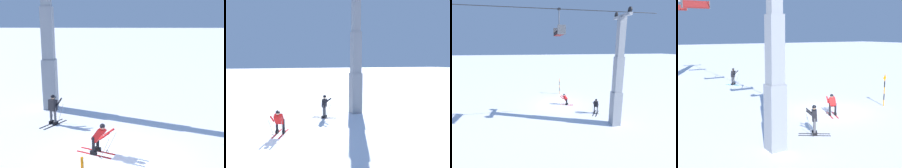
{
  "view_description": "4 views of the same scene",
  "coord_description": "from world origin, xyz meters",
  "views": [
    {
      "loc": [
        -0.09,
        -10.21,
        5.54
      ],
      "look_at": [
        -0.36,
        3.73,
        2.21
      ],
      "focal_mm": 45.75,
      "sensor_mm": 36.0,
      "label": 1
    },
    {
      "loc": [
        11.03,
        -0.33,
        3.86
      ],
      "look_at": [
        -1.29,
        4.04,
        2.55
      ],
      "focal_mm": 35.48,
      "sensor_mm": 36.0,
      "label": 2
    },
    {
      "loc": [
        2.92,
        18.86,
        6.85
      ],
      "look_at": [
        -0.08,
        3.56,
        3.28
      ],
      "focal_mm": 26.06,
      "sensor_mm": 36.0,
      "label": 3
    },
    {
      "loc": [
        -15.55,
        12.41,
        5.26
      ],
      "look_at": [
        -0.49,
        3.55,
        2.25
      ],
      "focal_mm": 47.28,
      "sensor_mm": 36.0,
      "label": 4
    }
  ],
  "objects": [
    {
      "name": "ground_plane",
      "position": [
        0.0,
        0.0,
        0.0
      ],
      "size": [
        260.0,
        260.0,
        0.0
      ],
      "primitive_type": "plane",
      "color": "white"
    },
    {
      "name": "skier_carving_main",
      "position": [
        -0.83,
        0.55,
        0.76
      ],
      "size": [
        1.68,
        1.17,
        1.48
      ],
      "color": "red",
      "rests_on": "ground_plane"
    },
    {
      "name": "lift_tower_near",
      "position": [
        -4.16,
        6.47,
        3.99
      ],
      "size": [
        0.79,
        2.42,
        9.66
      ],
      "color": "gray",
      "rests_on": "ground_plane"
    },
    {
      "name": "chairlift_seat_second",
      "position": [
        9.71,
        6.47,
        7.61
      ],
      "size": [
        0.61,
        2.23,
        2.29
      ],
      "color": "black"
    },
    {
      "name": "trail_marker_pole",
      "position": [
        -0.91,
        -4.17,
        1.25
      ],
      "size": [
        0.07,
        0.28,
        2.33
      ],
      "color": "orange",
      "rests_on": "ground_plane"
    },
    {
      "name": "skier_distant_uphill",
      "position": [
        13.24,
        2.23,
        1.04
      ],
      "size": [
        1.5,
        1.25,
        1.79
      ],
      "color": "#198CCC",
      "rests_on": "ground_plane"
    },
    {
      "name": "skier_distant_downhill",
      "position": [
        -3.43,
        3.82,
        0.92
      ],
      "size": [
        1.24,
        1.61,
        1.63
      ],
      "color": "black",
      "rests_on": "ground_plane"
    }
  ]
}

